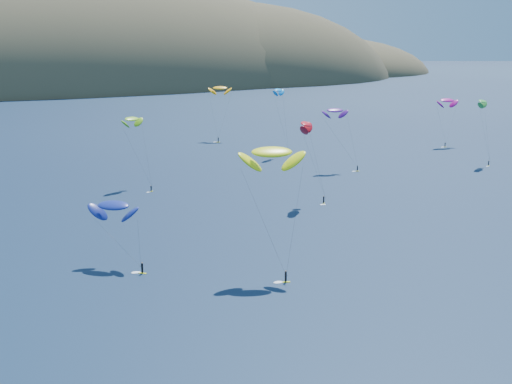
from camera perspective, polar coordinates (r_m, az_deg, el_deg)
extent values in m
ellipsoid|color=#3D3526|center=(631.70, -16.49, 7.21)|extent=(600.00, 300.00, 210.00)
ellipsoid|color=#3D3526|center=(656.21, -2.17, 8.20)|extent=(320.00, 220.00, 156.00)
ellipsoid|color=#3D3526|center=(745.51, 5.22, 9.06)|extent=(240.00, 180.00, 84.00)
cube|color=yellow|center=(130.59, 2.39, -7.21)|extent=(1.72, 0.96, 0.09)
cylinder|color=black|center=(130.24, 2.39, -6.78)|extent=(0.39, 0.39, 1.76)
sphere|color=#8C6047|center=(129.90, 2.40, -6.35)|extent=(0.30, 0.30, 0.30)
ellipsoid|color=#F6FF13|center=(133.04, 1.28, 3.22)|extent=(12.97, 8.85, 6.62)
cube|color=yellow|center=(203.43, -8.38, 0.04)|extent=(1.37, 1.03, 0.07)
cylinder|color=black|center=(203.25, -8.39, 0.28)|extent=(0.32, 0.32, 1.45)
sphere|color=#8C6047|center=(203.06, -8.40, 0.51)|extent=(0.24, 0.24, 0.24)
ellipsoid|color=#7CC51A|center=(210.56, -9.91, 5.78)|extent=(8.69, 7.22, 4.42)
cube|color=yellow|center=(261.37, 2.54, 3.04)|extent=(1.24, 1.06, 0.07)
cylinder|color=black|center=(261.24, 2.54, 3.21)|extent=(0.30, 0.30, 1.36)
sphere|color=#8C6047|center=(261.10, 2.54, 3.38)|extent=(0.23, 0.23, 0.23)
ellipsoid|color=#007BD9|center=(259.15, 1.81, 8.16)|extent=(7.52, 6.77, 3.89)
cube|color=yellow|center=(232.31, 8.10, 1.66)|extent=(1.49, 0.66, 0.08)
cylinder|color=black|center=(232.14, 8.11, 1.88)|extent=(0.34, 0.34, 1.54)
sphere|color=#8C6047|center=(231.97, 8.12, 2.10)|extent=(0.26, 0.26, 0.26)
ellipsoid|color=#49127B|center=(233.12, 6.33, 6.52)|extent=(9.11, 5.40, 4.77)
cube|color=yellow|center=(286.88, 14.88, 3.50)|extent=(1.42, 0.45, 0.08)
cylinder|color=black|center=(286.75, 14.89, 3.68)|extent=(0.33, 0.33, 1.51)
sphere|color=#8C6047|center=(286.61, 14.90, 3.85)|extent=(0.25, 0.25, 0.25)
ellipsoid|color=#AF0983|center=(290.78, 15.05, 7.10)|extent=(9.63, 4.68, 5.31)
cube|color=yellow|center=(188.35, 5.43, -0.92)|extent=(1.33, 1.49, 0.09)
cylinder|color=black|center=(188.12, 5.44, -0.63)|extent=(0.37, 0.37, 1.67)
sphere|color=#8C6047|center=(187.90, 5.44, -0.34)|extent=(0.28, 0.28, 0.28)
ellipsoid|color=red|center=(186.89, 4.03, 5.45)|extent=(8.44, 9.09, 4.74)
cube|color=yellow|center=(136.66, -9.08, -6.43)|extent=(1.53, 1.45, 0.09)
cylinder|color=black|center=(136.32, -9.09, -6.03)|extent=(0.38, 0.38, 1.75)
sphere|color=#8C6047|center=(136.00, -9.11, -5.62)|extent=(0.29, 0.29, 0.29)
ellipsoid|color=navy|center=(141.19, -11.34, -1.05)|extent=(10.66, 10.33, 5.66)
cube|color=yellow|center=(289.46, -3.04, 4.00)|extent=(1.59, 1.12, 0.09)
cylinder|color=black|center=(289.31, -3.04, 4.19)|extent=(0.36, 0.36, 1.66)
sphere|color=#8C6047|center=(289.17, -3.04, 4.38)|extent=(0.28, 0.28, 0.28)
ellipsoid|color=#FFA60A|center=(297.50, -2.90, 8.32)|extent=(10.14, 8.06, 5.14)
cube|color=yellow|center=(251.43, 18.10, 2.01)|extent=(1.36, 1.14, 0.08)
cylinder|color=black|center=(251.28, 18.11, 2.20)|extent=(0.33, 0.33, 1.48)
sphere|color=#8C6047|center=(251.13, 18.12, 2.39)|extent=(0.25, 0.25, 0.25)
ellipsoid|color=green|center=(253.51, 17.66, 6.93)|extent=(8.26, 7.36, 4.26)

